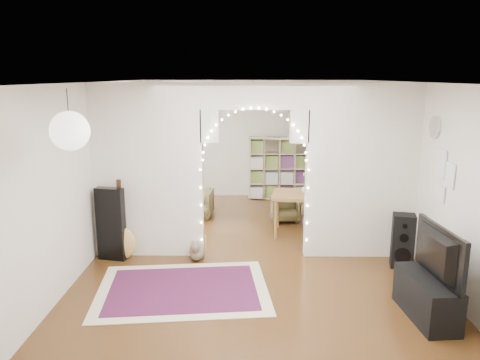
{
  "coord_description": "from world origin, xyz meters",
  "views": [
    {
      "loc": [
        -0.11,
        -7.07,
        2.79
      ],
      "look_at": [
        -0.22,
        0.3,
        1.15
      ],
      "focal_mm": 35.0,
      "sensor_mm": 36.0,
      "label": 1
    }
  ],
  "objects_px": {
    "media_console": "(427,298)",
    "dining_chair_left": "(197,203)",
    "bookcase": "(279,168)",
    "acoustic_guitar": "(121,230)",
    "floor_speaker": "(403,241)",
    "dining_table": "(306,198)",
    "dining_chair_right": "(285,208)"
  },
  "relations": [
    {
      "from": "acoustic_guitar",
      "to": "dining_table",
      "type": "distance_m",
      "value": 3.23
    },
    {
      "from": "bookcase",
      "to": "dining_chair_left",
      "type": "xyz_separation_m",
      "value": [
        -1.74,
        -1.48,
        -0.44
      ]
    },
    {
      "from": "floor_speaker",
      "to": "dining_table",
      "type": "bearing_deg",
      "value": 143.69
    },
    {
      "from": "acoustic_guitar",
      "to": "dining_chair_left",
      "type": "xyz_separation_m",
      "value": [
        0.93,
        2.27,
        -0.19
      ]
    },
    {
      "from": "acoustic_guitar",
      "to": "dining_chair_left",
      "type": "relative_size",
      "value": 1.75
    },
    {
      "from": "bookcase",
      "to": "dining_chair_left",
      "type": "bearing_deg",
      "value": -126.09
    },
    {
      "from": "dining_chair_left",
      "to": "bookcase",
      "type": "bearing_deg",
      "value": 44.64
    },
    {
      "from": "media_console",
      "to": "acoustic_guitar",
      "type": "bearing_deg",
      "value": 151.31
    },
    {
      "from": "dining_chair_left",
      "to": "dining_chair_right",
      "type": "xyz_separation_m",
      "value": [
        1.74,
        -0.25,
        -0.02
      ]
    },
    {
      "from": "dining_table",
      "to": "dining_chair_right",
      "type": "bearing_deg",
      "value": 117.7
    },
    {
      "from": "bookcase",
      "to": "dining_chair_left",
      "type": "relative_size",
      "value": 2.34
    },
    {
      "from": "media_console",
      "to": "dining_chair_left",
      "type": "height_order",
      "value": "dining_chair_left"
    },
    {
      "from": "media_console",
      "to": "dining_chair_right",
      "type": "height_order",
      "value": "dining_chair_right"
    },
    {
      "from": "acoustic_guitar",
      "to": "dining_chair_right",
      "type": "relative_size",
      "value": 1.92
    },
    {
      "from": "dining_chair_right",
      "to": "dining_table",
      "type": "bearing_deg",
      "value": -72.29
    },
    {
      "from": "media_console",
      "to": "floor_speaker",
      "type": "bearing_deg",
      "value": 77.14
    },
    {
      "from": "dining_chair_right",
      "to": "acoustic_guitar",
      "type": "bearing_deg",
      "value": -146.35
    },
    {
      "from": "dining_table",
      "to": "acoustic_guitar",
      "type": "bearing_deg",
      "value": -151.35
    },
    {
      "from": "media_console",
      "to": "dining_chair_left",
      "type": "bearing_deg",
      "value": 122.41
    },
    {
      "from": "media_console",
      "to": "dining_chair_left",
      "type": "distance_m",
      "value": 5.08
    },
    {
      "from": "acoustic_guitar",
      "to": "media_console",
      "type": "relative_size",
      "value": 1.08
    },
    {
      "from": "dining_chair_left",
      "to": "dining_chair_right",
      "type": "relative_size",
      "value": 1.09
    },
    {
      "from": "floor_speaker",
      "to": "media_console",
      "type": "distance_m",
      "value": 1.53
    },
    {
      "from": "floor_speaker",
      "to": "bookcase",
      "type": "bearing_deg",
      "value": 124.22
    },
    {
      "from": "media_console",
      "to": "bookcase",
      "type": "bearing_deg",
      "value": 98.64
    },
    {
      "from": "floor_speaker",
      "to": "dining_chair_right",
      "type": "relative_size",
      "value": 1.44
    },
    {
      "from": "acoustic_guitar",
      "to": "media_console",
      "type": "bearing_deg",
      "value": -18.3
    },
    {
      "from": "acoustic_guitar",
      "to": "media_console",
      "type": "xyz_separation_m",
      "value": [
        4.04,
        -1.74,
        -0.22
      ]
    },
    {
      "from": "media_console",
      "to": "dining_chair_right",
      "type": "bearing_deg",
      "value": 104.59
    },
    {
      "from": "dining_table",
      "to": "floor_speaker",
      "type": "bearing_deg",
      "value": -42.45
    },
    {
      "from": "bookcase",
      "to": "dining_table",
      "type": "bearing_deg",
      "value": -69.32
    },
    {
      "from": "bookcase",
      "to": "dining_chair_right",
      "type": "xyz_separation_m",
      "value": [
        0.0,
        -1.73,
        -0.46
      ]
    }
  ]
}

